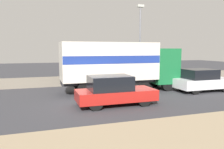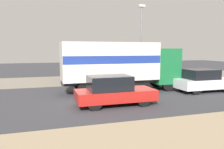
{
  "view_description": "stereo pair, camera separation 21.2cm",
  "coord_description": "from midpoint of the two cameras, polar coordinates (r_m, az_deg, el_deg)",
  "views": [
    {
      "loc": [
        -2.95,
        -11.12,
        2.92
      ],
      "look_at": [
        1.14,
        1.36,
        1.42
      ],
      "focal_mm": 35.0,
      "sensor_mm": 36.0,
      "label": 1
    },
    {
      "loc": [
        -2.75,
        -11.18,
        2.92
      ],
      "look_at": [
        1.14,
        1.36,
        1.42
      ],
      "focal_mm": 35.0,
      "sensor_mm": 36.0,
      "label": 2
    }
  ],
  "objects": [
    {
      "name": "car_hatchback",
      "position": [
        11.5,
        -0.06,
        -4.25
      ],
      "size": [
        4.16,
        1.73,
        1.57
      ],
      "color": "#B21E19",
      "rests_on": "ground_plane"
    },
    {
      "name": "car_sedan_second",
      "position": [
        16.54,
        22.05,
        -1.41
      ],
      "size": [
        4.01,
        1.82,
        1.57
      ],
      "color": "silver",
      "rests_on": "ground_plane"
    },
    {
      "name": "box_truck",
      "position": [
        15.17,
        1.31,
        3.02
      ],
      "size": [
        8.28,
        2.43,
        3.4
      ],
      "color": "#196B38",
      "rests_on": "ground_plane"
    },
    {
      "name": "ground_plane",
      "position": [
        11.87,
        -3.74,
        -7.75
      ],
      "size": [
        80.0,
        80.0,
        0.0
      ],
      "primitive_type": "plane",
      "color": "#38383D"
    },
    {
      "name": "stone_wall_backdrop",
      "position": [
        18.18,
        -8.97,
        -1.58
      ],
      "size": [
        60.0,
        0.35,
        0.78
      ],
      "color": "gray",
      "rests_on": "ground_plane"
    },
    {
      "name": "dirt_shoulder_foreground",
      "position": [
        7.14,
        7.4,
        -17.49
      ],
      "size": [
        60.0,
        4.1,
        0.04
      ],
      "color": "#9E896B",
      "rests_on": "ground_plane"
    },
    {
      "name": "street_lamp",
      "position": [
        19.13,
        7.02,
        9.38
      ],
      "size": [
        0.56,
        0.28,
        6.71
      ],
      "color": "slate",
      "rests_on": "ground_plane"
    }
  ]
}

